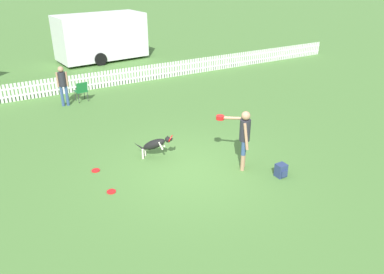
{
  "coord_description": "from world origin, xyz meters",
  "views": [
    {
      "loc": [
        -4.44,
        -7.59,
        5.06
      ],
      "look_at": [
        0.17,
        0.34,
        0.79
      ],
      "focal_mm": 35.0,
      "sensor_mm": 36.0,
      "label": 1
    }
  ],
  "objects_px": {
    "leaping_dog": "(155,144)",
    "frisbee_near_dog": "(111,192)",
    "backpack_on_grass": "(281,170)",
    "spectator_standing": "(63,82)",
    "folding_chair_blue_left": "(81,90)",
    "equipment_trailer": "(101,36)",
    "handler_person": "(243,133)",
    "frisbee_near_handler": "(96,170)"
  },
  "relations": [
    {
      "from": "backpack_on_grass",
      "to": "folding_chair_blue_left",
      "type": "height_order",
      "value": "folding_chair_blue_left"
    },
    {
      "from": "backpack_on_grass",
      "to": "equipment_trailer",
      "type": "height_order",
      "value": "equipment_trailer"
    },
    {
      "from": "spectator_standing",
      "to": "frisbee_near_handler",
      "type": "bearing_deg",
      "value": 97.09
    },
    {
      "from": "frisbee_near_dog",
      "to": "backpack_on_grass",
      "type": "xyz_separation_m",
      "value": [
        4.08,
        -1.51,
        0.16
      ]
    },
    {
      "from": "equipment_trailer",
      "to": "leaping_dog",
      "type": "bearing_deg",
      "value": -106.96
    },
    {
      "from": "spectator_standing",
      "to": "equipment_trailer",
      "type": "bearing_deg",
      "value": -106.46
    },
    {
      "from": "leaping_dog",
      "to": "equipment_trailer",
      "type": "height_order",
      "value": "equipment_trailer"
    },
    {
      "from": "handler_person",
      "to": "frisbee_near_handler",
      "type": "relative_size",
      "value": 7.49
    },
    {
      "from": "leaping_dog",
      "to": "frisbee_near_handler",
      "type": "relative_size",
      "value": 4.31
    },
    {
      "from": "leaping_dog",
      "to": "frisbee_near_dog",
      "type": "relative_size",
      "value": 4.31
    },
    {
      "from": "handler_person",
      "to": "folding_chair_blue_left",
      "type": "height_order",
      "value": "handler_person"
    },
    {
      "from": "handler_person",
      "to": "spectator_standing",
      "type": "height_order",
      "value": "handler_person"
    },
    {
      "from": "frisbee_near_dog",
      "to": "spectator_standing",
      "type": "xyz_separation_m",
      "value": [
        0.49,
        6.76,
        0.93
      ]
    },
    {
      "from": "frisbee_near_dog",
      "to": "backpack_on_grass",
      "type": "bearing_deg",
      "value": -20.34
    },
    {
      "from": "handler_person",
      "to": "backpack_on_grass",
      "type": "bearing_deg",
      "value": -101.14
    },
    {
      "from": "equipment_trailer",
      "to": "spectator_standing",
      "type": "bearing_deg",
      "value": -124.5
    },
    {
      "from": "handler_person",
      "to": "folding_chair_blue_left",
      "type": "bearing_deg",
      "value": 59.95
    },
    {
      "from": "leaping_dog",
      "to": "folding_chair_blue_left",
      "type": "relative_size",
      "value": 1.16
    },
    {
      "from": "frisbee_near_handler",
      "to": "backpack_on_grass",
      "type": "xyz_separation_m",
      "value": [
        4.1,
        -2.71,
        0.16
      ]
    },
    {
      "from": "leaping_dog",
      "to": "frisbee_near_dog",
      "type": "bearing_deg",
      "value": -15.43
    },
    {
      "from": "spectator_standing",
      "to": "equipment_trailer",
      "type": "distance_m",
      "value": 7.59
    },
    {
      "from": "handler_person",
      "to": "backpack_on_grass",
      "type": "xyz_separation_m",
      "value": [
        0.63,
        -0.88,
        -0.87
      ]
    },
    {
      "from": "handler_person",
      "to": "folding_chair_blue_left",
      "type": "xyz_separation_m",
      "value": [
        -2.26,
        7.53,
        -0.55
      ]
    },
    {
      "from": "backpack_on_grass",
      "to": "equipment_trailer",
      "type": "bearing_deg",
      "value": 89.72
    },
    {
      "from": "leaping_dog",
      "to": "spectator_standing",
      "type": "relative_size",
      "value": 0.61
    },
    {
      "from": "handler_person",
      "to": "spectator_standing",
      "type": "bearing_deg",
      "value": 65.05
    },
    {
      "from": "folding_chair_blue_left",
      "to": "handler_person",
      "type": "bearing_deg",
      "value": 101.57
    },
    {
      "from": "handler_person",
      "to": "frisbee_near_dog",
      "type": "height_order",
      "value": "handler_person"
    },
    {
      "from": "leaping_dog",
      "to": "folding_chair_blue_left",
      "type": "height_order",
      "value": "folding_chair_blue_left"
    },
    {
      "from": "handler_person",
      "to": "equipment_trailer",
      "type": "relative_size",
      "value": 0.29
    },
    {
      "from": "leaping_dog",
      "to": "folding_chair_blue_left",
      "type": "xyz_separation_m",
      "value": [
        -0.48,
        5.88,
        0.03
      ]
    },
    {
      "from": "frisbee_near_handler",
      "to": "backpack_on_grass",
      "type": "distance_m",
      "value": 4.92
    },
    {
      "from": "frisbee_near_dog",
      "to": "spectator_standing",
      "type": "height_order",
      "value": "spectator_standing"
    },
    {
      "from": "folding_chair_blue_left",
      "to": "backpack_on_grass",
      "type": "bearing_deg",
      "value": 103.83
    },
    {
      "from": "leaping_dog",
      "to": "frisbee_near_dog",
      "type": "distance_m",
      "value": 2.01
    },
    {
      "from": "backpack_on_grass",
      "to": "spectator_standing",
      "type": "height_order",
      "value": "spectator_standing"
    },
    {
      "from": "handler_person",
      "to": "backpack_on_grass",
      "type": "distance_m",
      "value": 1.39
    },
    {
      "from": "handler_person",
      "to": "frisbee_near_handler",
      "type": "height_order",
      "value": "handler_person"
    },
    {
      "from": "leaping_dog",
      "to": "handler_person",
      "type": "bearing_deg",
      "value": 90.29
    },
    {
      "from": "handler_person",
      "to": "frisbee_near_dog",
      "type": "distance_m",
      "value": 3.65
    },
    {
      "from": "handler_person",
      "to": "leaping_dog",
      "type": "distance_m",
      "value": 2.49
    },
    {
      "from": "frisbee_near_dog",
      "to": "spectator_standing",
      "type": "distance_m",
      "value": 6.84
    }
  ]
}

